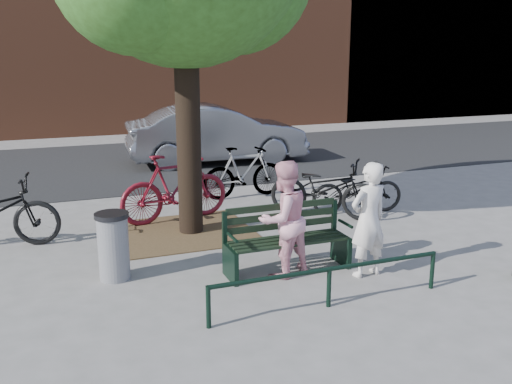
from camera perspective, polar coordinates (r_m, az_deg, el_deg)
name	(u,v)px	position (r m, az deg, el deg)	size (l,w,h in m)	color
ground	(287,271)	(8.05, 3.17, -7.91)	(90.00, 90.00, 0.00)	gray
dirt_pit	(180,232)	(9.71, -7.63, -4.03)	(2.40, 2.00, 0.02)	brown
road	(161,161)	(15.89, -9.52, 3.04)	(40.00, 7.00, 0.01)	black
park_bench	(286,237)	(7.95, 2.98, -4.51)	(1.74, 0.54, 0.97)	black
guard_railing	(329,275)	(6.90, 7.34, -8.25)	(3.06, 0.06, 0.51)	black
person_left	(368,220)	(7.79, 11.18, -2.75)	(0.58, 0.38, 1.58)	silver
person_right	(283,219)	(7.66, 2.76, -2.74)	(0.78, 0.60, 1.60)	pink
litter_bin	(113,246)	(7.86, -14.08, -5.25)	(0.45, 0.45, 0.92)	gray
bicycle_b	(175,188)	(10.25, -8.13, 0.44)	(0.58, 2.04, 1.23)	maroon
bicycle_c	(324,188)	(10.49, 6.85, 0.38)	(0.71, 2.05, 1.08)	black
bicycle_d	(244,172)	(11.79, -1.22, 2.00)	(0.50, 1.78, 1.07)	gray
bicycle_e	(357,189)	(10.85, 10.08, 0.30)	(0.61, 1.76, 0.92)	black
parked_car	(217,134)	(15.43, -3.95, 5.80)	(1.66, 4.75, 1.57)	slate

